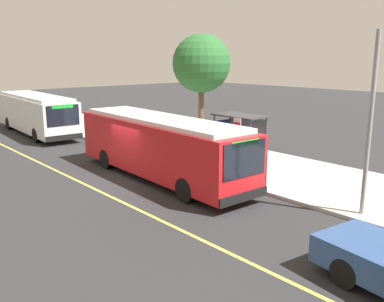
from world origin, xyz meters
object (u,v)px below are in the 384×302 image
transit_bus_second (36,113)px  route_sign_post (237,139)px  transit_bus_main (160,145)px  waiting_bench (238,150)px  pedestrian_commuter (191,139)px

transit_bus_second → route_sign_post: (18.24, 2.41, 0.34)m
transit_bus_main → route_sign_post: (2.49, 2.58, 0.34)m
waiting_bench → route_sign_post: 3.82m
waiting_bench → pedestrian_commuter: pedestrian_commuter is taller
route_sign_post → transit_bus_main: bearing=-134.0°
waiting_bench → route_sign_post: size_ratio=0.57×
waiting_bench → route_sign_post: bearing=-48.7°
transit_bus_main → transit_bus_second: size_ratio=1.00×
transit_bus_second → route_sign_post: bearing=7.5°
transit_bus_main → pedestrian_commuter: (-2.18, 3.85, -0.50)m
transit_bus_main → waiting_bench: bearing=88.7°
transit_bus_second → waiting_bench: (15.87, 5.10, -0.98)m
transit_bus_main → transit_bus_second: bearing=179.4°
route_sign_post → pedestrian_commuter: size_ratio=1.66×
transit_bus_main → pedestrian_commuter: 4.45m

